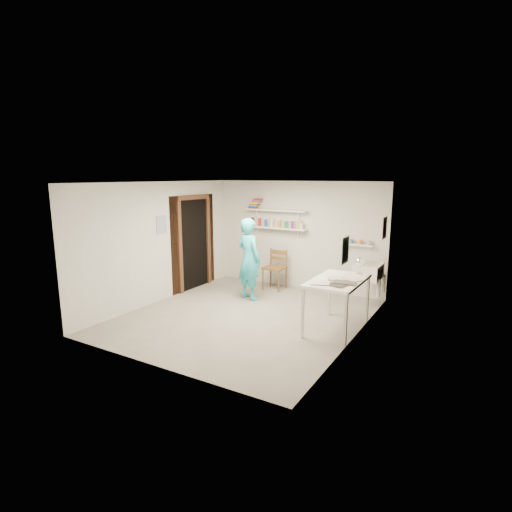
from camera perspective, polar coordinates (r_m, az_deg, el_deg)
The scene contains 27 objects.
floor at distance 7.35m, azimuth -1.59°, elevation -8.66°, with size 4.00×4.50×0.02m, color slate.
ceiling at distance 6.90m, azimuth -1.70°, elevation 10.55°, with size 4.00×4.50×0.02m, color silver.
wall_back at distance 9.00m, azimuth 5.98°, elevation 2.96°, with size 4.00×0.02×2.40m, color silver.
wall_front at distance 5.29m, azimuth -14.69°, elevation -3.34°, with size 4.00×0.02×2.40m, color silver.
wall_left at distance 8.25m, azimuth -13.59°, elevation 1.94°, with size 0.02×4.50×2.40m, color silver.
wall_right at distance 6.23m, azimuth 14.28°, elevation -1.12°, with size 0.02×4.50×2.40m, color silver.
doorway_recess at distance 9.05m, azimuth -8.85°, elevation 1.65°, with size 0.02×0.90×2.00m, color black.
corridor_box at distance 9.50m, azimuth -12.20°, elevation 2.30°, with size 1.40×1.50×2.10m, color brown.
door_lintel at distance 8.92m, azimuth -8.96°, elevation 8.30°, with size 0.06×1.05×0.10m, color brown.
door_jamb_near at distance 8.66m, azimuth -10.83°, elevation 1.15°, with size 0.06×0.10×2.00m, color brown.
door_jamb_far at distance 9.42m, azimuth -6.85°, elevation 2.09°, with size 0.06×0.10×2.00m, color brown.
shelf_lower at distance 9.08m, azimuth 2.78°, elevation 4.04°, with size 1.50×0.22×0.03m, color white.
shelf_upper at distance 9.04m, azimuth 2.81°, elevation 6.56°, with size 1.50×0.22×0.03m, color white.
ledge_shelf at distance 8.47m, azimuth 14.07°, elevation 1.60°, with size 0.70×0.14×0.03m, color white.
poster_left at distance 8.22m, azimuth -13.35°, elevation 4.38°, with size 0.01×0.28×0.36m, color #334C7F.
poster_right_a at distance 7.90m, azimuth 17.91°, elevation 3.86°, with size 0.01×0.34×0.42m, color #995933.
poster_right_b at distance 5.66m, azimuth 12.65°, elevation 0.81°, with size 0.01×0.30×0.38m, color #3F724C.
belfast_sink at distance 8.00m, azimuth 15.72°, elevation -2.11°, with size 0.48×0.60×0.30m, color white.
man at distance 8.14m, azimuth -1.00°, elevation -0.44°, with size 0.61×0.40×1.68m, color #28B3C8.
wall_clock at distance 8.30m, azimuth -0.71°, elevation 1.76°, with size 0.30×0.30×0.04m, color beige.
wooden_chair at distance 8.93m, azimuth 2.69°, elevation -1.69°, with size 0.46×0.44×0.98m, color brown.
work_table at distance 6.75m, azimuth 11.47°, elevation -6.83°, with size 0.77×1.28×0.86m, color white.
desk_lamp at distance 7.00m, azimuth 14.69°, elevation -0.83°, with size 0.16×0.16×0.16m, color silver.
spray_cans at distance 9.07m, azimuth 2.79°, elevation 4.67°, with size 1.29×0.06×0.17m.
book_stack at distance 9.28m, azimuth -0.11°, elevation 7.49°, with size 0.32×0.14×0.22m.
ledge_pots at distance 8.46m, azimuth 14.09°, elevation 2.00°, with size 0.48×0.07×0.09m.
papers at distance 6.62m, azimuth 11.62°, elevation -3.18°, with size 0.30×0.22×0.03m.
Camera 1 is at (3.65, -5.86, 2.51)m, focal length 28.00 mm.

